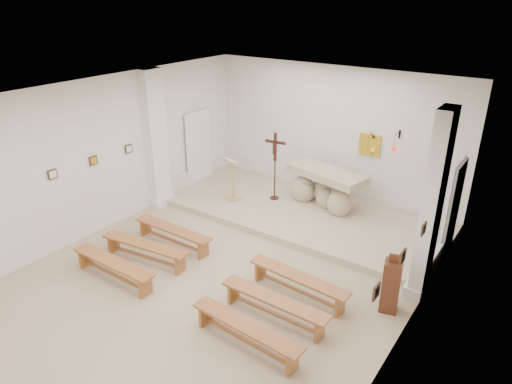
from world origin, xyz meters
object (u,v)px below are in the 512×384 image
Objects in this scene: bench_right_front at (298,281)px; bench_left_second at (145,248)px; lectern at (232,179)px; bench_right_second at (274,303)px; bench_left_third at (113,266)px; donation_pedestal at (391,286)px; bench_left_front at (173,232)px; altar at (325,190)px; bench_right_third at (246,330)px; crucifix_stand at (275,162)px.

bench_left_second is at bearing -162.23° from bench_right_front.
lectern reaches higher than bench_right_second.
bench_left_third is at bearing -97.61° from bench_left_second.
bench_right_second is at bearing -24.25° from lectern.
lectern is 5.27m from donation_pedestal.
donation_pedestal reaches higher than bench_left_front.
altar is 1.05× the size of bench_left_second.
altar is at bearing 58.45° from bench_left_second.
bench_right_third is (1.26, -5.10, -0.23)m from altar.
altar is 1.06× the size of bench_right_front.
lectern is at bearing 132.94° from bench_right_third.
crucifix_stand is 0.89× the size of bench_right_second.
crucifix_stand is 4.71m from bench_right_second.
bench_right_second and bench_right_third have the same top height.
bench_right_second is 0.81m from bench_right_third.
crucifix_stand is at bearing 55.23° from lectern.
crucifix_stand is 4.06m from bench_right_front.
bench_right_front is at bearing 26.76° from bench_left_third.
crucifix_stand is 3.27m from bench_left_front.
bench_right_second is (1.26, -4.30, -0.23)m from altar.
altar reaches higher than bench_left_front.
bench_left_front is (-4.68, -0.56, -0.18)m from donation_pedestal.
bench_right_second and bench_left_third have the same top height.
donation_pedestal reaches higher than bench_left_second.
bench_left_second is at bearing -100.88° from altar.
crucifix_stand is 5.39m from bench_right_third.
altar is 4.04m from donation_pedestal.
altar reaches higher than bench_left_second.
bench_left_front is 3.27m from bench_right_second.
donation_pedestal is 0.56× the size of bench_left_front.
altar is at bearing 106.82° from bench_right_third.
bench_left_third is (-3.17, -0.81, 0.00)m from bench_right_second.
donation_pedestal is 1.62m from bench_right_front.
bench_right_front is 3.27m from bench_left_second.
bench_right_third is at bearing -86.54° from bench_right_front.
bench_right_front is at bearing -16.22° from lectern.
lectern reaches higher than bench_left_front.
donation_pedestal is at bearing 23.64° from bench_right_front.
bench_left_front is (-0.66, -3.08, -0.86)m from crucifix_stand.
bench_right_third is (0.00, -0.81, 0.00)m from bench_right_second.
bench_left_third is at bearing -67.33° from lectern.
bench_left_front is 0.81m from bench_left_second.
bench_right_third is at bearing -63.07° from altar.
crucifix_stand reaches higher than bench_right_front.
donation_pedestal is 2.05m from bench_right_second.
bench_left_third is at bearing -169.07° from donation_pedestal.
bench_left_front is 1.00× the size of bench_left_third.
donation_pedestal reaches higher than bench_right_second.
altar is 5.45m from bench_left_third.
lectern is 5.30m from bench_right_third.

